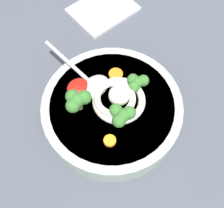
# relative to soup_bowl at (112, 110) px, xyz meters

# --- Properties ---
(table_slab) EXTENTS (1.20, 1.20, 0.04)m
(table_slab) POSITION_rel_soup_bowl_xyz_m (-0.04, 0.02, -0.05)
(table_slab) COLOR #474C56
(table_slab) RESTS_ON ground
(soup_bowl) EXTENTS (0.27, 0.27, 0.05)m
(soup_bowl) POSITION_rel_soup_bowl_xyz_m (0.00, 0.00, 0.00)
(soup_bowl) COLOR #9EB2A3
(soup_bowl) RESTS_ON table_slab
(noodle_pile) EXTENTS (0.11, 0.11, 0.04)m
(noodle_pile) POSITION_rel_soup_bowl_xyz_m (-0.01, 0.01, 0.04)
(noodle_pile) COLOR silver
(noodle_pile) RESTS_ON soup_bowl
(soup_spoon) EXTENTS (0.06, 0.17, 0.02)m
(soup_spoon) POSITION_rel_soup_bowl_xyz_m (-0.01, -0.06, 0.03)
(soup_spoon) COLOR #B7B7BC
(soup_spoon) RESTS_ON soup_bowl
(chili_sauce_dollop) EXTENTS (0.04, 0.04, 0.02)m
(chili_sauce_dollop) POSITION_rel_soup_bowl_xyz_m (0.02, -0.07, 0.04)
(chili_sauce_dollop) COLOR #B2190F
(chili_sauce_dollop) RESTS_ON soup_bowl
(broccoli_floret_right) EXTENTS (0.05, 0.04, 0.04)m
(broccoli_floret_right) POSITION_rel_soup_bowl_xyz_m (0.02, 0.04, 0.05)
(broccoli_floret_right) COLOR #7A9E60
(broccoli_floret_right) RESTS_ON soup_bowl
(broccoli_floret_left) EXTENTS (0.04, 0.04, 0.03)m
(broccoli_floret_left) POSITION_rel_soup_bowl_xyz_m (-0.06, 0.01, 0.05)
(broccoli_floret_left) COLOR #7A9E60
(broccoli_floret_left) RESTS_ON soup_bowl
(broccoli_floret_beside_chili) EXTENTS (0.05, 0.04, 0.04)m
(broccoli_floret_beside_chili) POSITION_rel_soup_bowl_xyz_m (0.04, -0.04, 0.05)
(broccoli_floret_beside_chili) COLOR #7A9E60
(broccoli_floret_beside_chili) RESTS_ON soup_bowl
(carrot_slice_extra_b) EXTENTS (0.02, 0.02, 0.01)m
(carrot_slice_extra_b) POSITION_rel_soup_bowl_xyz_m (0.06, 0.04, 0.03)
(carrot_slice_extra_b) COLOR orange
(carrot_slice_extra_b) RESTS_ON soup_bowl
(carrot_slice_near_spoon) EXTENTS (0.03, 0.03, 0.01)m
(carrot_slice_near_spoon) POSITION_rel_soup_bowl_xyz_m (-0.05, -0.04, 0.03)
(carrot_slice_near_spoon) COLOR orange
(carrot_slice_near_spoon) RESTS_ON soup_bowl
(carrot_slice_extra_a) EXTENTS (0.02, 0.02, 0.00)m
(carrot_slice_extra_a) POSITION_rel_soup_bowl_xyz_m (-0.04, -0.01, 0.03)
(carrot_slice_extra_a) COLOR orange
(carrot_slice_extra_a) RESTS_ON soup_bowl
(folded_napkin) EXTENTS (0.17, 0.14, 0.01)m
(folded_napkin) POSITION_rel_soup_bowl_xyz_m (-0.21, -0.20, -0.02)
(folded_napkin) COLOR white
(folded_napkin) RESTS_ON table_slab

